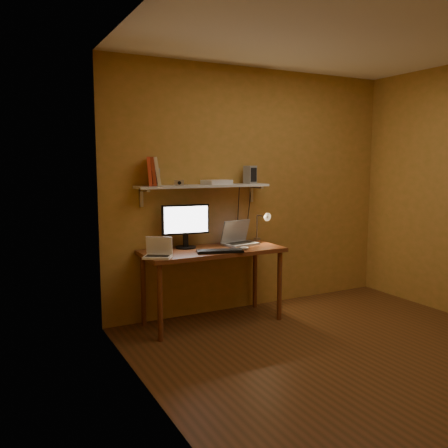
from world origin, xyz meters
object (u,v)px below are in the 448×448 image
wall_shelf (204,186)px  router (217,182)px  laptop (238,238)px  mouse (244,248)px  shelf_camera (179,183)px  desk (212,257)px  monitor (186,224)px  speaker_left (154,177)px  speaker_right (250,175)px  keyboard (220,251)px  netbook (158,252)px  desk_lamp (263,223)px

wall_shelf → router: router is taller
laptop → router: bearing=148.8°
mouse → shelf_camera: (-0.55, 0.31, 0.64)m
desk → router: (0.15, 0.19, 0.73)m
laptop → monitor: bearing=163.4°
monitor → speaker_left: speaker_left is taller
monitor → router: bearing=10.7°
monitor → speaker_left: size_ratio=2.89×
speaker_right → router: (-0.40, -0.01, -0.07)m
wall_shelf → router: (0.15, -0.00, 0.04)m
mouse → speaker_left: 1.11m
monitor → keyboard: size_ratio=1.09×
desk → mouse: 0.33m
keyboard → mouse: (0.27, 0.01, 0.01)m
laptop → netbook: (-0.97, -0.27, -0.01)m
mouse → monitor: bearing=160.4°
speaker_right → shelf_camera: bearing=170.3°
netbook → shelf_camera: 0.74m
speaker_right → laptop: bearing=-170.2°
laptop → netbook: laptop is taller
mouse → router: bearing=123.5°
speaker_right → mouse: bearing=-141.6°
laptop → netbook: bearing=-176.0°
laptop → speaker_right: bearing=12.9°
mouse → shelf_camera: size_ratio=0.96×
keyboard → shelf_camera: 0.77m
desk → speaker_right: (0.55, 0.20, 0.80)m
monitor → desk_lamp: (0.87, -0.04, -0.04)m
mouse → speaker_left: size_ratio=0.55×
wall_shelf → laptop: (0.36, -0.08, -0.54)m
speaker_left → desk_lamp: bearing=5.5°
wall_shelf → desk_lamp: (0.66, -0.07, -0.40)m
desk → laptop: bearing=18.3°
wall_shelf → monitor: bearing=-173.1°
desk_lamp → speaker_left: 1.28m
monitor → netbook: (-0.40, -0.32, -0.19)m
monitor → netbook: bearing=-134.7°
desk → shelf_camera: bearing=156.4°
desk → netbook: netbook is taller
laptop → shelf_camera: (-0.65, 0.01, 0.59)m
netbook → desk: bearing=47.5°
netbook → speaker_left: speaker_left is taller
laptop → speaker_right: size_ratio=2.04×
wall_shelf → laptop: size_ratio=3.64×
wall_shelf → monitor: wall_shelf is taller
netbook → shelf_camera: shelf_camera is taller
wall_shelf → desk: bearing=-90.0°
mouse → desk_lamp: bearing=54.3°
wall_shelf → mouse: 0.75m
keyboard → shelf_camera: size_ratio=4.66×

